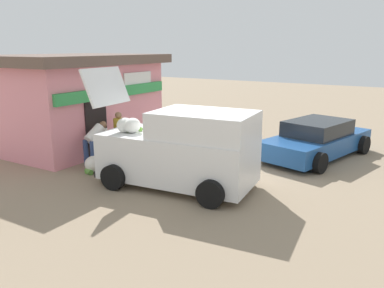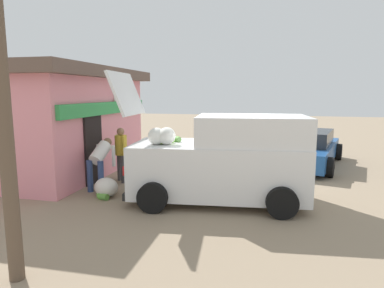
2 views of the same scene
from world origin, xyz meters
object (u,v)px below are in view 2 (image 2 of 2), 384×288
object	(u,v)px
customer_bending	(100,159)
unloaded_banana_pile	(106,188)
delivery_van	(225,160)
paint_bucket	(162,158)
storefront_bar	(52,120)
vendor_standing	(121,151)
parked_sedan	(306,149)

from	to	relation	value
customer_bending	unloaded_banana_pile	distance (m)	0.86
delivery_van	unloaded_banana_pile	xyz separation A→B (m)	(-0.34, 2.88, -0.78)
customer_bending	paint_bucket	size ratio (longest dim) A/B	3.44
storefront_bar	delivery_van	world-z (taller)	storefront_bar
delivery_van	unloaded_banana_pile	distance (m)	3.00
vendor_standing	paint_bucket	distance (m)	2.83
parked_sedan	vendor_standing	world-z (taller)	vendor_standing
unloaded_banana_pile	customer_bending	bearing A→B (deg)	41.07
parked_sedan	vendor_standing	bearing A→B (deg)	124.60
storefront_bar	parked_sedan	bearing A→B (deg)	-69.13
parked_sedan	paint_bucket	world-z (taller)	parked_sedan
delivery_van	parked_sedan	size ratio (longest dim) A/B	0.96
parked_sedan	vendor_standing	xyz separation A→B (m)	(-3.67, 5.32, 0.31)
storefront_bar	vendor_standing	distance (m)	2.85
storefront_bar	paint_bucket	bearing A→B (deg)	-54.51
storefront_bar	paint_bucket	size ratio (longest dim) A/B	15.87
storefront_bar	vendor_standing	size ratio (longest dim) A/B	3.97
paint_bucket	storefront_bar	bearing A→B (deg)	125.49
storefront_bar	unloaded_banana_pile	bearing A→B (deg)	-124.67
delivery_van	unloaded_banana_pile	world-z (taller)	delivery_van
unloaded_banana_pile	paint_bucket	world-z (taller)	unloaded_banana_pile
parked_sedan	unloaded_banana_pile	xyz separation A→B (m)	(-5.06, 5.07, -0.36)
paint_bucket	delivery_van	bearing A→B (deg)	-143.02
storefront_bar	delivery_van	distance (m)	6.07
parked_sedan	unloaded_banana_pile	world-z (taller)	parked_sedan
storefront_bar	parked_sedan	xyz separation A→B (m)	(3.04, -7.98, -1.10)
storefront_bar	delivery_van	size ratio (longest dim) A/B	1.37
storefront_bar	customer_bending	world-z (taller)	storefront_bar
customer_bending	paint_bucket	xyz separation A→B (m)	(3.66, -0.43, -0.64)
unloaded_banana_pile	paint_bucket	xyz separation A→B (m)	(4.12, -0.03, -0.02)
delivery_van	customer_bending	world-z (taller)	delivery_van
storefront_bar	customer_bending	size ratio (longest dim) A/B	4.61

